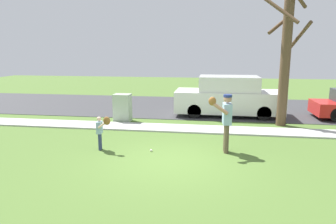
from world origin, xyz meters
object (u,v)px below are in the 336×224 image
person_adult (226,117)px  baseball (151,150)px  utility_cabinet (123,108)px  street_tree_near (286,53)px  parked_van_white (228,97)px  person_child (101,128)px

person_adult → baseball: person_adult is taller
utility_cabinet → street_tree_near: 7.18m
utility_cabinet → person_adult: bearing=-39.7°
parked_van_white → person_child: bearing=-124.8°
person_adult → baseball: (-2.25, -0.28, -1.08)m
street_tree_near → person_adult: bearing=-122.1°
baseball → street_tree_near: street_tree_near is taller
person_adult → parked_van_white: size_ratio=0.36×
person_adult → parked_van_white: bearing=-98.4°
parked_van_white → street_tree_near: bearing=-38.2°
person_adult → street_tree_near: bearing=-127.3°
utility_cabinet → street_tree_near: bearing=2.4°
utility_cabinet → parked_van_white: 5.05m
utility_cabinet → street_tree_near: street_tree_near is taller
person_child → parked_van_white: 7.20m
person_child → street_tree_near: street_tree_near is taller
street_tree_near → baseball: bearing=-138.4°
person_adult → utility_cabinet: 5.65m
utility_cabinet → person_child: bearing=-82.4°
street_tree_near → parked_van_white: (-2.12, 1.67, -2.09)m
person_adult → baseball: size_ratio=24.19×
person_adult → person_child: person_adult is taller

